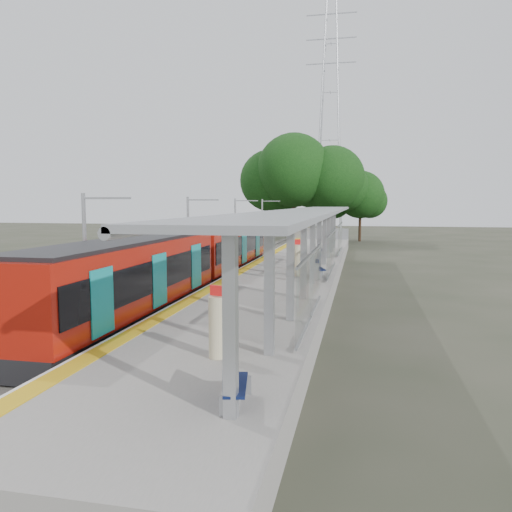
{
  "coord_description": "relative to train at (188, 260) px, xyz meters",
  "views": [
    {
      "loc": [
        4.32,
        -10.74,
        5.02
      ],
      "look_at": [
        -0.92,
        14.18,
        2.3
      ],
      "focal_mm": 35.0,
      "sensor_mm": 36.0,
      "label": 1
    }
  ],
  "objects": [
    {
      "name": "pylon",
      "position": [
        3.5,
        59.09,
        16.95
      ],
      "size": [
        8.0,
        4.0,
        38.0
      ],
      "primitive_type": null,
      "color": "#9EA0A5",
      "rests_on": "ground"
    },
    {
      "name": "canopy",
      "position": [
        6.11,
        2.28,
        2.15
      ],
      "size": [
        3.27,
        38.0,
        3.66
      ],
      "color": "#9EA0A5",
      "rests_on": "platform"
    },
    {
      "name": "bench_near",
      "position": [
        6.37,
        -15.34,
        -0.55
      ],
      "size": [
        0.67,
        1.45,
        0.95
      ],
      "rotation": [
        0.0,
        0.0,
        0.18
      ],
      "color": "#0D1845",
      "rests_on": "platform"
    },
    {
      "name": "tactile_strip",
      "position": [
        1.95,
        6.09,
        -1.04
      ],
      "size": [
        0.6,
        50.0,
        0.02
      ],
      "primitive_type": "cube",
      "color": "gold",
      "rests_on": "platform"
    },
    {
      "name": "bench_mid",
      "position": [
        6.53,
        2.47,
        -0.52
      ],
      "size": [
        0.9,
        1.55,
        1.01
      ],
      "rotation": [
        0.0,
        0.0,
        0.32
      ],
      "color": "#0D1845",
      "rests_on": "platform"
    },
    {
      "name": "litter_bin",
      "position": [
        6.5,
        1.32,
        -0.63
      ],
      "size": [
        0.49,
        0.49,
        0.85
      ],
      "primitive_type": "cylinder",
      "rotation": [
        0.0,
        0.0,
        0.19
      ],
      "color": "#9EA0A5",
      "rests_on": "platform"
    },
    {
      "name": "bench_far",
      "position": [
        5.92,
        13.37,
        -0.51
      ],
      "size": [
        0.5,
        1.51,
        1.02
      ],
      "rotation": [
        0.0,
        0.0,
        -0.03
      ],
      "color": "#0D1845",
      "rests_on": "platform"
    },
    {
      "name": "train",
      "position": [
        0.0,
        0.0,
        0.0
      ],
      "size": [
        2.74,
        27.6,
        3.62
      ],
      "color": "black",
      "rests_on": "ground"
    },
    {
      "name": "platform",
      "position": [
        4.5,
        6.09,
        -1.55
      ],
      "size": [
        6.0,
        50.0,
        1.0
      ],
      "primitive_type": "cube",
      "color": "gray",
      "rests_on": "ground"
    },
    {
      "name": "info_pillar_near",
      "position": [
        5.22,
        -12.48,
        -0.22
      ],
      "size": [
        0.43,
        0.43,
        1.91
      ],
      "rotation": [
        0.0,
        0.0,
        -0.32
      ],
      "color": "#C8BC92",
      "rests_on": "platform"
    },
    {
      "name": "ground",
      "position": [
        4.5,
        -13.91,
        -2.05
      ],
      "size": [
        200.0,
        200.0,
        0.0
      ],
      "primitive_type": "plane",
      "color": "#474438",
      "rests_on": "ground"
    },
    {
      "name": "info_pillar_far",
      "position": [
        5.39,
        2.51,
        -0.17
      ],
      "size": [
        0.46,
        0.46,
        2.03
      ],
      "rotation": [
        0.0,
        0.0,
        0.2
      ],
      "color": "#C8BC92",
      "rests_on": "platform"
    },
    {
      "name": "catenary_masts",
      "position": [
        -1.72,
        5.09,
        0.86
      ],
      "size": [
        2.08,
        48.16,
        5.4
      ],
      "color": "#9EA0A5",
      "rests_on": "ground"
    },
    {
      "name": "trackbed",
      "position": [
        -0.0,
        6.09,
        -1.93
      ],
      "size": [
        3.0,
        70.0,
        0.24
      ],
      "primitive_type": "cube",
      "color": "#59544C",
      "rests_on": "ground"
    },
    {
      "name": "end_fence",
      "position": [
        4.5,
        31.04,
        -0.45
      ],
      "size": [
        6.0,
        0.1,
        1.2
      ],
      "primitive_type": "cube",
      "color": "#9EA0A5",
      "rests_on": "platform"
    },
    {
      "name": "tree_cluster",
      "position": [
        2.06,
        39.27,
        5.89
      ],
      "size": [
        18.46,
        12.32,
        13.65
      ],
      "color": "#382316",
      "rests_on": "ground"
    }
  ]
}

